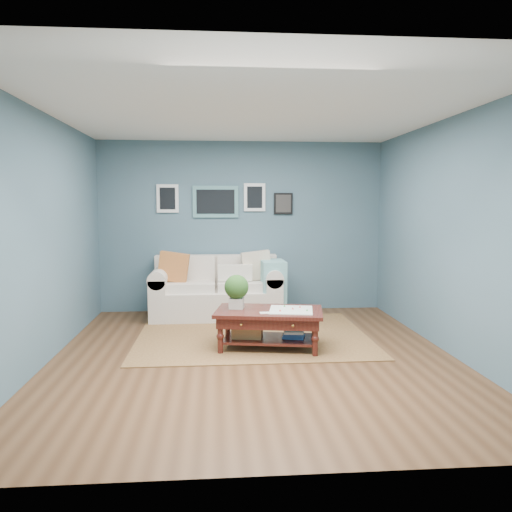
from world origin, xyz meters
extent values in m
plane|color=brown|center=(0.00, 0.00, 0.00)|extent=(5.00, 5.00, 0.00)
plane|color=white|center=(0.00, 0.00, 2.70)|extent=(5.00, 5.00, 0.00)
cube|color=#3E5963|center=(0.00, 2.50, 1.35)|extent=(4.50, 0.02, 2.70)
cube|color=#3E5963|center=(0.00, -2.50, 1.35)|extent=(4.50, 0.02, 2.70)
cube|color=#3E5963|center=(-2.25, 0.00, 1.35)|extent=(0.02, 5.00, 2.70)
cube|color=#3E5963|center=(2.25, 0.00, 1.35)|extent=(0.02, 5.00, 2.70)
cube|color=slate|center=(-0.42, 2.48, 1.75)|extent=(0.72, 0.03, 0.50)
cube|color=black|center=(-0.42, 2.46, 1.75)|extent=(0.60, 0.01, 0.38)
cube|color=white|center=(-1.17, 2.48, 1.80)|extent=(0.34, 0.03, 0.44)
cube|color=white|center=(0.20, 2.48, 1.82)|extent=(0.34, 0.03, 0.44)
cube|color=black|center=(0.66, 2.48, 1.72)|extent=(0.30, 0.03, 0.34)
cube|color=brown|center=(0.05, 0.87, 0.01)|extent=(2.96, 2.36, 0.01)
cube|color=#F1E1CD|center=(-0.42, 1.99, 0.21)|extent=(1.44, 0.90, 0.43)
cube|color=#F1E1CD|center=(-0.42, 2.34, 0.67)|extent=(1.89, 0.22, 0.49)
cube|color=#F1E1CD|center=(-1.26, 1.99, 0.32)|extent=(0.24, 0.90, 0.63)
cube|color=#F1E1CD|center=(0.43, 1.99, 0.32)|extent=(0.24, 0.90, 0.63)
cylinder|color=#F1E1CD|center=(-1.26, 1.99, 0.63)|extent=(0.26, 0.90, 0.26)
cylinder|color=#F1E1CD|center=(0.43, 1.99, 0.63)|extent=(0.26, 0.90, 0.26)
cube|color=#F1E1CD|center=(-0.80, 1.93, 0.49)|extent=(0.73, 0.57, 0.13)
cube|color=#F1E1CD|center=(-0.03, 1.93, 0.49)|extent=(0.73, 0.57, 0.13)
cube|color=#F1E1CD|center=(-0.80, 2.21, 0.74)|extent=(0.73, 0.12, 0.37)
cube|color=#F1E1CD|center=(-0.03, 2.21, 0.74)|extent=(0.73, 0.12, 0.37)
cube|color=orange|center=(-1.05, 1.94, 0.78)|extent=(0.49, 0.18, 0.48)
cube|color=beige|center=(0.19, 2.01, 0.78)|extent=(0.48, 0.18, 0.47)
cube|color=beige|center=(-0.13, 1.89, 0.69)|extent=(0.51, 0.12, 0.24)
cube|color=#7CB8B8|center=(0.43, 1.87, 0.47)|extent=(0.35, 0.56, 0.81)
cube|color=#360C0B|center=(0.21, 0.29, 0.45)|extent=(1.36, 0.93, 0.04)
cube|color=#360C0B|center=(0.21, 0.29, 0.36)|extent=(1.26, 0.84, 0.12)
cube|color=#360C0B|center=(0.21, 0.29, 0.12)|extent=(1.14, 0.72, 0.03)
sphere|color=gold|center=(-0.14, 0.01, 0.36)|extent=(0.03, 0.03, 0.03)
sphere|color=gold|center=(0.43, -0.09, 0.36)|extent=(0.03, 0.03, 0.03)
cylinder|color=#360C0B|center=(-0.38, 0.11, 0.21)|extent=(0.06, 0.06, 0.43)
cylinder|color=#360C0B|center=(0.69, -0.08, 0.21)|extent=(0.06, 0.06, 0.43)
cylinder|color=#360C0B|center=(-0.28, 0.66, 0.21)|extent=(0.06, 0.06, 0.43)
cylinder|color=#360C0B|center=(0.79, 0.47, 0.21)|extent=(0.06, 0.06, 0.43)
cube|color=beige|center=(-0.17, 0.41, 0.53)|extent=(0.19, 0.19, 0.12)
sphere|color=#254D18|center=(-0.17, 0.41, 0.73)|extent=(0.29, 0.29, 0.29)
cube|color=white|center=(0.46, 0.24, 0.47)|extent=(0.58, 0.58, 0.01)
cube|color=#9D7547|center=(-0.05, 0.34, 0.23)|extent=(0.39, 0.31, 0.21)
cube|color=navy|center=(0.50, 0.26, 0.19)|extent=(0.28, 0.23, 0.12)
camera|label=1|loc=(-0.42, -5.48, 1.72)|focal=35.00mm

